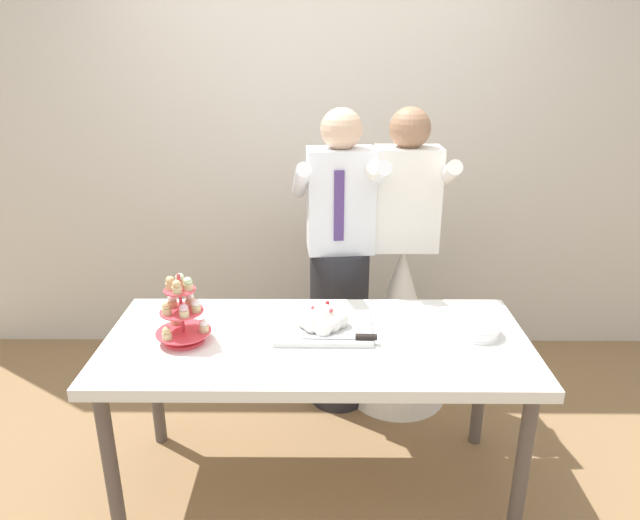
{
  "coord_description": "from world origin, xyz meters",
  "views": [
    {
      "loc": [
        0.03,
        -2.18,
        1.95
      ],
      "look_at": [
        0.01,
        0.15,
        1.07
      ],
      "focal_mm": 32.43,
      "sensor_mm": 36.0,
      "label": 1
    }
  ],
  "objects_px": {
    "cupcake_stand": "(182,314)",
    "person_groom": "(339,280)",
    "main_cake_tray": "(322,321)",
    "dessert_table": "(317,354)",
    "person_bride": "(400,305)",
    "plate_stack": "(477,329)"
  },
  "relations": [
    {
      "from": "cupcake_stand",
      "to": "person_bride",
      "type": "xyz_separation_m",
      "value": [
        1.02,
        0.78,
        -0.32
      ]
    },
    {
      "from": "dessert_table",
      "to": "person_groom",
      "type": "height_order",
      "value": "person_groom"
    },
    {
      "from": "dessert_table",
      "to": "person_groom",
      "type": "xyz_separation_m",
      "value": [
        0.12,
        0.71,
        0.05
      ]
    },
    {
      "from": "cupcake_stand",
      "to": "person_groom",
      "type": "height_order",
      "value": "person_groom"
    },
    {
      "from": "cupcake_stand",
      "to": "dessert_table",
      "type": "bearing_deg",
      "value": 2.9
    },
    {
      "from": "dessert_table",
      "to": "cupcake_stand",
      "type": "bearing_deg",
      "value": -177.1
    },
    {
      "from": "main_cake_tray",
      "to": "person_groom",
      "type": "distance_m",
      "value": 0.65
    },
    {
      "from": "dessert_table",
      "to": "cupcake_stand",
      "type": "height_order",
      "value": "cupcake_stand"
    },
    {
      "from": "dessert_table",
      "to": "plate_stack",
      "type": "height_order",
      "value": "plate_stack"
    },
    {
      "from": "cupcake_stand",
      "to": "person_groom",
      "type": "distance_m",
      "value": 1.01
    },
    {
      "from": "main_cake_tray",
      "to": "plate_stack",
      "type": "bearing_deg",
      "value": -3.06
    },
    {
      "from": "plate_stack",
      "to": "person_groom",
      "type": "distance_m",
      "value": 0.89
    },
    {
      "from": "main_cake_tray",
      "to": "dessert_table",
      "type": "bearing_deg",
      "value": -105.79
    },
    {
      "from": "plate_stack",
      "to": "person_bride",
      "type": "distance_m",
      "value": 0.78
    },
    {
      "from": "person_bride",
      "to": "person_groom",
      "type": "bearing_deg",
      "value": -173.54
    },
    {
      "from": "dessert_table",
      "to": "cupcake_stand",
      "type": "xyz_separation_m",
      "value": [
        -0.56,
        -0.03,
        0.2
      ]
    },
    {
      "from": "main_cake_tray",
      "to": "person_groom",
      "type": "xyz_separation_m",
      "value": [
        0.09,
        0.64,
        -0.07
      ]
    },
    {
      "from": "cupcake_stand",
      "to": "plate_stack",
      "type": "relative_size",
      "value": 1.56
    },
    {
      "from": "plate_stack",
      "to": "person_bride",
      "type": "xyz_separation_m",
      "value": [
        -0.23,
        0.71,
        -0.22
      ]
    },
    {
      "from": "cupcake_stand",
      "to": "person_groom",
      "type": "relative_size",
      "value": 0.18
    },
    {
      "from": "plate_stack",
      "to": "dessert_table",
      "type": "bearing_deg",
      "value": -176.75
    },
    {
      "from": "cupcake_stand",
      "to": "person_groom",
      "type": "bearing_deg",
      "value": 47.72
    }
  ]
}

